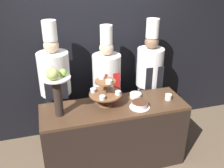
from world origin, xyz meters
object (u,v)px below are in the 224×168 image
object	(u,v)px
fruit_pedestal	(56,86)
chef_left	(55,85)
cup_white	(168,97)
tiered_stand	(105,91)
chef_center_left	(107,83)
serving_bowl_far	(136,95)
cake_round	(140,105)
chef_center_right	(149,76)

from	to	relation	value
fruit_pedestal	chef_left	bearing A→B (deg)	89.18
fruit_pedestal	chef_left	world-z (taller)	chef_left
cup_white	chef_left	xyz separation A→B (m)	(-1.36, 0.58, 0.08)
fruit_pedestal	cup_white	bearing A→B (deg)	-0.07
fruit_pedestal	cup_white	world-z (taller)	fruit_pedestal
tiered_stand	chef_center_left	xyz separation A→B (m)	(0.14, 0.48, -0.13)
serving_bowl_far	chef_left	bearing A→B (deg)	157.52
cake_round	chef_center_left	bearing A→B (deg)	109.87
cake_round	chef_center_right	xyz separation A→B (m)	(0.41, 0.65, 0.05)
serving_bowl_far	cake_round	bearing A→B (deg)	-99.57
chef_center_left	chef_center_right	size ratio (longest dim) A/B	0.97
tiered_stand	chef_center_right	distance (m)	0.93
tiered_stand	serving_bowl_far	size ratio (longest dim) A/B	2.50
chef_center_right	cup_white	bearing A→B (deg)	-88.57
tiered_stand	serving_bowl_far	world-z (taller)	tiered_stand
tiered_stand	cup_white	size ratio (longest dim) A/B	4.84
cup_white	tiered_stand	bearing A→B (deg)	173.42
chef_center_right	serving_bowl_far	bearing A→B (deg)	-131.89
chef_center_left	chef_left	bearing A→B (deg)	-180.00
tiered_stand	fruit_pedestal	distance (m)	0.60
tiered_stand	chef_center_left	size ratio (longest dim) A/B	0.23
chef_center_left	chef_center_right	bearing A→B (deg)	-0.00
serving_bowl_far	cup_white	bearing A→B (deg)	-24.38
fruit_pedestal	cup_white	xyz separation A→B (m)	(1.37, -0.00, -0.34)
cup_white	chef_center_left	distance (m)	0.87
fruit_pedestal	chef_center_left	bearing A→B (deg)	39.02
cake_round	chef_center_left	world-z (taller)	chef_center_left
fruit_pedestal	cake_round	world-z (taller)	fruit_pedestal
chef_left	fruit_pedestal	bearing A→B (deg)	-90.82
fruit_pedestal	cup_white	distance (m)	1.41
tiered_stand	cake_round	bearing A→B (deg)	-24.09
cup_white	chef_center_right	bearing A→B (deg)	91.43
cake_round	tiered_stand	bearing A→B (deg)	155.91
tiered_stand	serving_bowl_far	bearing A→B (deg)	10.61
fruit_pedestal	chef_center_left	world-z (taller)	chef_center_left
chef_center_left	chef_center_right	xyz separation A→B (m)	(0.64, -0.00, 0.03)
cake_round	chef_left	size ratio (longest dim) A/B	0.13
cup_white	chef_center_left	world-z (taller)	chef_center_left
fruit_pedestal	tiered_stand	bearing A→B (deg)	9.09
chef_center_right	fruit_pedestal	bearing A→B (deg)	-156.95
tiered_stand	cup_white	distance (m)	0.82
chef_left	chef_center_right	bearing A→B (deg)	0.00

